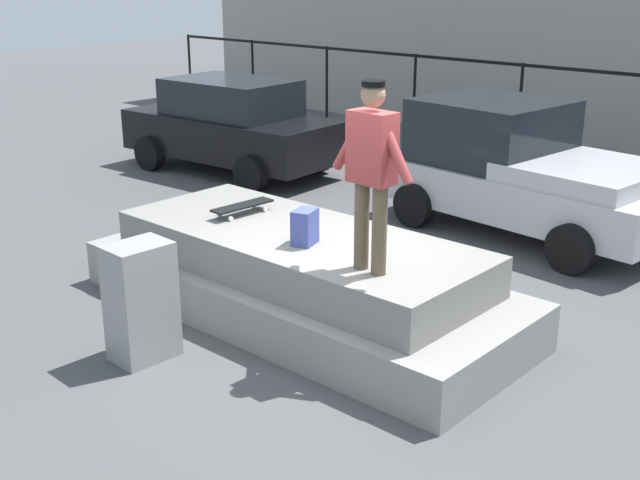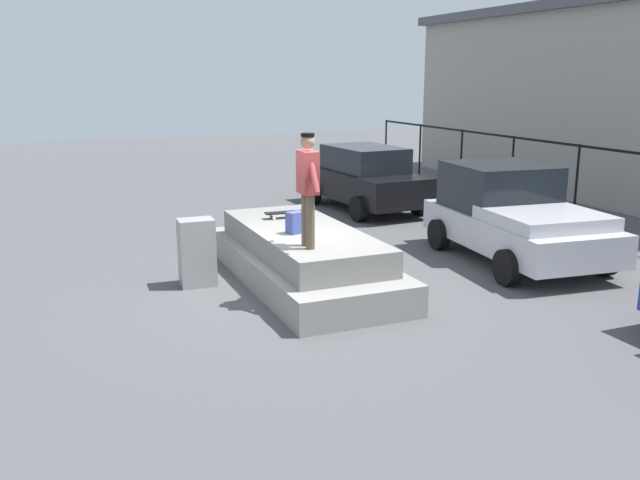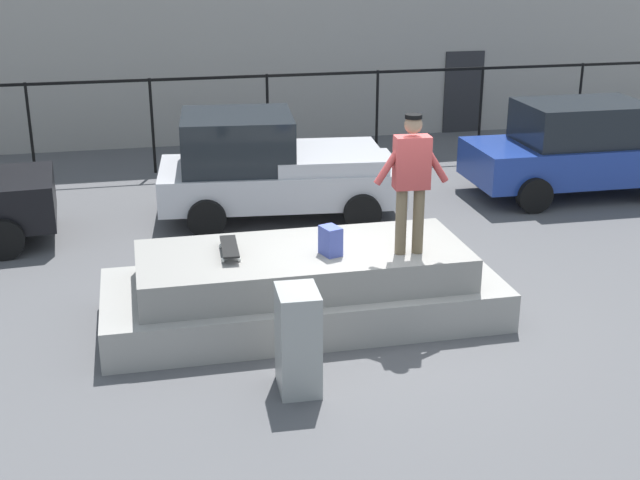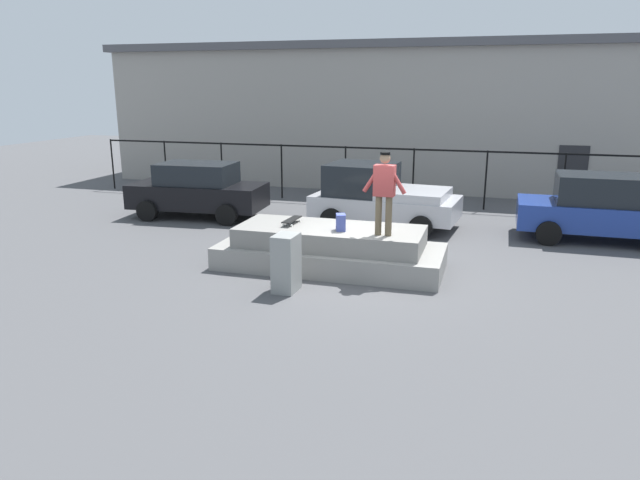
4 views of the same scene
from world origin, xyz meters
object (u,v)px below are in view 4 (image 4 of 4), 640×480
car_silver_pickup_mid (380,196)px  car_black_sedan_near (198,190)px  skateboarder (384,188)px  utility_box (286,263)px  backpack (341,222)px  skateboard (292,220)px  car_blue_sedan_far (601,208)px

car_silver_pickup_mid → car_black_sedan_near: bearing=-175.9°
skateboarder → utility_box: size_ratio=1.50×
skateboarder → car_black_sedan_near: 8.02m
backpack → car_silver_pickup_mid: 4.56m
skateboard → car_blue_sedan_far: size_ratio=0.19×
car_black_sedan_near → car_silver_pickup_mid: (5.71, 0.41, 0.03)m
skateboard → backpack: 1.27m
skateboard → backpack: (1.23, -0.27, 0.08)m
skateboarder → car_black_sedan_near: (-6.68, 4.30, -1.10)m
skateboard → backpack: size_ratio=2.18×
car_black_sedan_near → car_blue_sedan_far: bearing=2.2°
car_blue_sedan_far → utility_box: size_ratio=3.59×
skateboarder → utility_box: (-1.70, -1.39, -1.38)m
backpack → car_silver_pickup_mid: (-0.00, 4.55, -0.23)m
skateboard → car_silver_pickup_mid: (1.23, 4.28, -0.15)m
car_black_sedan_near → skateboard: bearing=-40.8°
car_silver_pickup_mid → backpack: bearing=-90.0°
car_blue_sedan_far → car_silver_pickup_mid: bearing=-179.6°
car_silver_pickup_mid → skateboard: bearing=-106.0°
skateboard → car_silver_pickup_mid: size_ratio=0.18×
car_black_sedan_near → car_silver_pickup_mid: size_ratio=0.98×
car_blue_sedan_far → skateboarder: bearing=-136.2°
backpack → car_blue_sedan_far: 7.51m
car_black_sedan_near → backpack: bearing=-36.0°
car_black_sedan_near → car_blue_sedan_far: (11.64, 0.45, 0.02)m
skateboarder → skateboard: (-2.21, 0.43, -0.92)m
skateboard → utility_box: (0.51, -1.82, -0.46)m
utility_box → skateboard: bearing=108.0°
skateboard → car_silver_pickup_mid: 4.45m
car_silver_pickup_mid → utility_box: car_silver_pickup_mid is taller
skateboarder → car_silver_pickup_mid: skateboarder is taller
car_blue_sedan_far → utility_box: (-6.65, -6.14, -0.31)m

